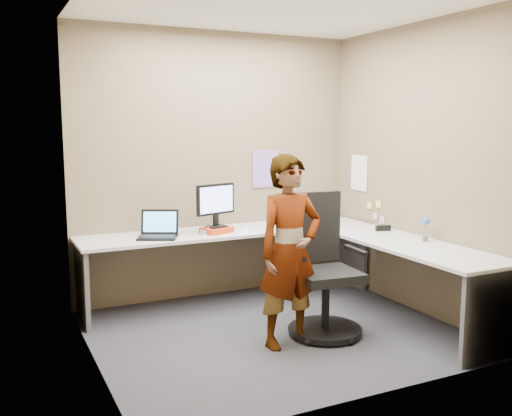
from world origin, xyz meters
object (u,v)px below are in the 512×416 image
desk (297,251)px  office_chair (322,278)px  monitor (216,202)px  person (290,252)px

desk → office_chair: bearing=-97.7°
monitor → person: bearing=-100.3°
desk → office_chair: (-0.07, -0.55, -0.11)m
desk → person: (-0.46, -0.68, 0.18)m
monitor → desk: bearing=-57.7°
person → office_chair: bearing=14.1°
monitor → office_chair: 1.32m
monitor → office_chair: monitor is taller
monitor → person: person is taller
desk → person: 0.84m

